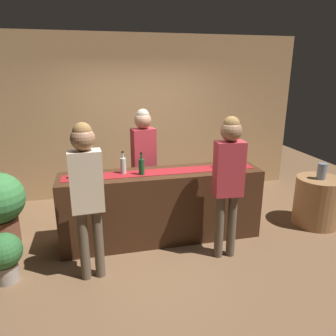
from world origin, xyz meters
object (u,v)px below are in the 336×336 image
Objects in this scene: wine_bottle_amber at (222,160)px; wine_glass_mid_counter at (70,171)px; bartender at (144,154)px; vase_on_side_table at (322,171)px; wine_glass_far_end at (95,169)px; potted_plant_small at (4,255)px; wine_bottle_clear at (123,165)px; round_side_table at (317,201)px; customer_browsing at (87,185)px; wine_bottle_green at (142,167)px; wine_glass_near_customer at (235,161)px; customer_sipping at (229,173)px.

wine_glass_mid_counter is (-2.01, 0.02, -0.01)m from wine_bottle_amber.
bartender is (1.01, 0.58, 0.01)m from wine_glass_mid_counter.
wine_glass_far_end is at bearing 177.84° from vase_on_side_table.
wine_bottle_amber is 1.16m from bartender.
bartender is at bearing 32.84° from potted_plant_small.
wine_bottle_clear is 0.41× the size of round_side_table.
potted_plant_small is at bearing -156.79° from wine_bottle_clear.
customer_browsing is (0.20, -0.69, 0.03)m from wine_glass_mid_counter.
potted_plant_small is (-1.62, -0.49, -0.76)m from wine_bottle_green.
wine_bottle_amber is at bearing 10.91° from potted_plant_small.
vase_on_side_table is at bearing -3.85° from wine_bottle_clear.
wine_bottle_amber is 0.52× the size of potted_plant_small.
bartender is at bearing 78.54° from wine_bottle_green.
wine_glass_near_customer is at bearing -3.66° from wine_bottle_clear.
customer_sipping is (-0.34, -0.58, 0.03)m from wine_glass_near_customer.
wine_bottle_green is 0.59m from wine_glass_far_end.
wine_glass_far_end is at bearing 163.03° from customer_sipping.
wine_bottle_clear is at bearing 23.21° from potted_plant_small.
wine_bottle_clear is at bearing 46.10° from bartender.
wine_bottle_amber is 1.72m from round_side_table.
wine_glass_mid_counter is at bearing 36.58° from potted_plant_small.
wine_glass_far_end is 1.38m from potted_plant_small.
wine_glass_far_end reaches higher than vase_on_side_table.
wine_glass_near_customer is 0.19× the size of round_side_table.
wine_glass_near_customer is 1.33m from bartender.
wine_glass_near_customer is 2.19m from wine_glass_mid_counter.
wine_bottle_clear is at bearing 154.54° from wine_bottle_green.
potted_plant_small is (-2.74, -0.53, -0.76)m from wine_bottle_amber.
vase_on_side_table is at bearing -4.62° from wine_bottle_amber.
wine_bottle_green is at bearing -3.54° from wine_glass_far_end.
wine_bottle_amber is 0.41× the size of round_side_table.
wine_bottle_green is 1.26× the size of vase_on_side_table.
wine_bottle_amber is at bearing -0.51° from wine_glass_mid_counter.
wine_bottle_green is at bearing -178.08° from wine_bottle_amber.
wine_glass_far_end is 3.35m from round_side_table.
customer_sipping reaches higher than wine_glass_mid_counter.
wine_glass_far_end is 0.08× the size of bartender.
wine_bottle_green is at bearing 39.14° from customer_browsing.
wine_glass_mid_counter and wine_glass_far_end have the same top height.
round_side_table is at bearing -1.84° from wine_glass_mid_counter.
wine_bottle_clear is 1.70m from potted_plant_small.
wine_glass_far_end is 0.08× the size of customer_sipping.
wine_glass_mid_counter is at bearing 178.16° from round_side_table.
vase_on_side_table is (1.53, -0.12, -0.23)m from wine_bottle_amber.
wine_glass_far_end is 0.08× the size of customer_browsing.
customer_sipping is at bearing -30.66° from wine_bottle_green.
bartender is at bearing 56.25° from wine_bottle_clear.
wine_glass_mid_counter is (-2.19, 0.05, 0.00)m from wine_glass_near_customer.
bartender is 1.46m from customer_sipping.
wine_bottle_amber reaches higher than vase_on_side_table.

